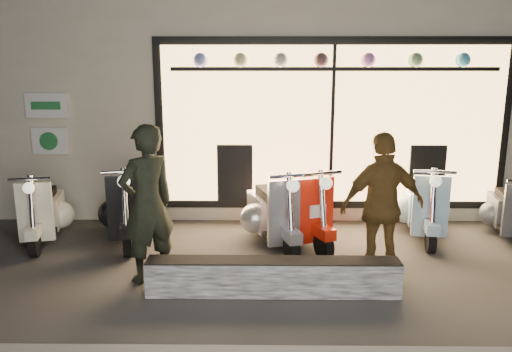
{
  "coord_description": "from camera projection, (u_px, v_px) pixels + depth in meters",
  "views": [
    {
      "loc": [
        -0.28,
        -5.72,
        2.47
      ],
      "look_at": [
        -0.35,
        0.6,
        1.05
      ],
      "focal_mm": 35.0,
      "sensor_mm": 36.0,
      "label": 1
    }
  ],
  "objects": [
    {
      "name": "ground",
      "position": [
        284.0,
        270.0,
        6.12
      ],
      "size": [
        40.0,
        40.0,
        0.0
      ],
      "primitive_type": "plane",
      "color": "#383533",
      "rests_on": "ground"
    },
    {
      "name": "scooter_cream",
      "position": [
        44.0,
        211.0,
        7.16
      ],
      "size": [
        0.65,
        1.42,
        1.01
      ],
      "rotation": [
        0.0,
        0.0,
        0.22
      ],
      "color": "black",
      "rests_on": "ground"
    },
    {
      "name": "graffiti_barrier",
      "position": [
        273.0,
        277.0,
        5.44
      ],
      "size": [
        2.75,
        0.28,
        0.4
      ],
      "primitive_type": "cube",
      "color": "black",
      "rests_on": "ground"
    },
    {
      "name": "scooter_blue",
      "position": [
        424.0,
        206.0,
        7.34
      ],
      "size": [
        0.63,
        1.5,
        1.06
      ],
      "rotation": [
        0.0,
        0.0,
        -0.16
      ],
      "color": "black",
      "rests_on": "ground"
    },
    {
      "name": "scooter_black",
      "position": [
        127.0,
        208.0,
        7.21
      ],
      "size": [
        0.74,
        1.54,
        1.1
      ],
      "rotation": [
        0.0,
        0.0,
        0.24
      ],
      "color": "black",
      "rests_on": "ground"
    },
    {
      "name": "shop_building",
      "position": [
        275.0,
        82.0,
        10.52
      ],
      "size": [
        10.2,
        6.23,
        4.2
      ],
      "color": "beige",
      "rests_on": "ground"
    },
    {
      "name": "woman",
      "position": [
        382.0,
        206.0,
        5.78
      ],
      "size": [
        1.07,
        0.61,
        1.73
      ],
      "primitive_type": "imported",
      "rotation": [
        0.0,
        0.0,
        3.33
      ],
      "color": "brown",
      "rests_on": "ground"
    },
    {
      "name": "scooter_red",
      "position": [
        296.0,
        210.0,
        7.1
      ],
      "size": [
        0.89,
        1.49,
        1.09
      ],
      "rotation": [
        0.0,
        0.0,
        0.42
      ],
      "color": "black",
      "rests_on": "ground"
    },
    {
      "name": "scooter_silver",
      "position": [
        272.0,
        212.0,
        7.0
      ],
      "size": [
        0.78,
        1.52,
        1.09
      ],
      "rotation": [
        0.0,
        0.0,
        0.3
      ],
      "color": "black",
      "rests_on": "ground"
    },
    {
      "name": "scooter_grey",
      "position": [
        508.0,
        211.0,
        7.31
      ],
      "size": [
        0.56,
        1.31,
        0.93
      ],
      "rotation": [
        0.0,
        0.0,
        -0.18
      ],
      "color": "black",
      "rests_on": "ground"
    },
    {
      "name": "man",
      "position": [
        147.0,
        204.0,
        5.67
      ],
      "size": [
        0.79,
        0.77,
        1.83
      ],
      "primitive_type": "imported",
      "rotation": [
        0.0,
        0.0,
        3.85
      ],
      "color": "black",
      "rests_on": "ground"
    }
  ]
}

